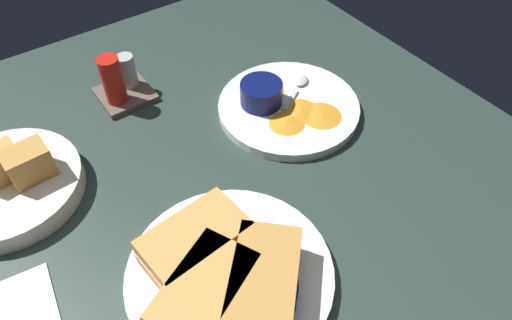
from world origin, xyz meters
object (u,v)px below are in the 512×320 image
at_px(sandwich_half_near, 195,243).
at_px(ramekin_light_gravy, 261,93).
at_px(spoon_by_gravy_ramekin, 299,85).
at_px(bread_basket_rear, 7,182).
at_px(plate_chips_companion, 289,107).
at_px(condiment_caddy, 120,83).
at_px(sandwich_half_far, 205,294).
at_px(spoon_by_dark_ramekin, 242,262).
at_px(plate_sandwich_main, 230,274).
at_px(ramekin_dark_sauce, 267,292).
at_px(sandwich_half_extra, 264,280).

bearing_deg(sandwich_half_near, ramekin_light_gravy, 38.95).
xyz_separation_m(spoon_by_gravy_ramekin, bread_basket_rear, (-0.48, 0.07, 0.00)).
height_order(plate_chips_companion, condiment_caddy, condiment_caddy).
bearing_deg(sandwich_half_near, sandwich_half_far, -111.16).
bearing_deg(spoon_by_dark_ramekin, plate_sandwich_main, -179.02).
bearing_deg(sandwich_half_near, spoon_by_gravy_ramekin, 30.78).
xyz_separation_m(plate_sandwich_main, sandwich_half_far, (-0.05, -0.02, 0.03)).
bearing_deg(spoon_by_dark_ramekin, spoon_by_gravy_ramekin, 40.05).
height_order(sandwich_half_near, spoon_by_dark_ramekin, sandwich_half_near).
bearing_deg(ramekin_dark_sauce, ramekin_light_gravy, 55.36).
bearing_deg(condiment_caddy, sandwich_half_far, -101.17).
xyz_separation_m(sandwich_half_near, spoon_by_dark_ramekin, (0.04, -0.05, -0.02)).
bearing_deg(ramekin_light_gravy, spoon_by_gravy_ramekin, -2.69).
distance_m(sandwich_half_far, bread_basket_rear, 0.35).
relative_size(sandwich_half_extra, condiment_caddy, 1.54).
distance_m(plate_sandwich_main, spoon_by_gravy_ramekin, 0.38).
bearing_deg(spoon_by_dark_ramekin, ramekin_light_gravy, 50.00).
relative_size(plate_chips_companion, spoon_by_gravy_ramekin, 2.63).
bearing_deg(plate_sandwich_main, bread_basket_rear, 121.62).
bearing_deg(bread_basket_rear, ramekin_light_gravy, -8.67).
bearing_deg(ramekin_dark_sauce, condiment_caddy, 87.11).
distance_m(spoon_by_dark_ramekin, bread_basket_rear, 0.36).
xyz_separation_m(sandwich_half_near, condiment_caddy, (0.06, 0.36, -0.01)).
relative_size(plate_sandwich_main, bread_basket_rear, 1.22).
bearing_deg(plate_sandwich_main, plate_chips_companion, 39.26).
relative_size(sandwich_half_extra, plate_chips_companion, 0.61).
relative_size(sandwich_half_extra, ramekin_light_gravy, 2.04).
distance_m(ramekin_dark_sauce, spoon_by_gravy_ramekin, 0.41).
relative_size(sandwich_half_near, spoon_by_dark_ramekin, 1.40).
height_order(sandwich_half_far, ramekin_light_gravy, sandwich_half_far).
bearing_deg(sandwich_half_extra, plate_sandwich_main, 113.84).
bearing_deg(spoon_by_gravy_ramekin, sandwich_half_extra, -134.79).
xyz_separation_m(sandwich_half_extra, spoon_by_gravy_ramekin, (0.28, 0.28, -0.02)).
bearing_deg(plate_sandwich_main, spoon_by_gravy_ramekin, 38.23).
relative_size(sandwich_half_near, ramekin_light_gravy, 1.94).
bearing_deg(condiment_caddy, spoon_by_dark_ramekin, -92.72).
distance_m(ramekin_dark_sauce, ramekin_light_gravy, 0.36).
height_order(sandwich_half_near, ramekin_dark_sauce, sandwich_half_near).
bearing_deg(condiment_caddy, ramekin_dark_sauce, -92.89).
distance_m(plate_chips_companion, spoon_by_gravy_ramekin, 0.05).
bearing_deg(sandwich_half_far, ramekin_light_gravy, 44.37).
height_order(plate_sandwich_main, sandwich_half_extra, sandwich_half_extra).
relative_size(spoon_by_dark_ramekin, spoon_by_gravy_ramekin, 1.08).
xyz_separation_m(sandwich_half_near, bread_basket_rear, (-0.17, 0.26, -0.02)).
xyz_separation_m(ramekin_dark_sauce, bread_basket_rear, (-0.20, 0.36, -0.01)).
bearing_deg(plate_sandwich_main, spoon_by_dark_ramekin, 0.98).
distance_m(sandwich_half_far, plate_chips_companion, 0.38).
relative_size(ramekin_dark_sauce, bread_basket_rear, 0.34).
bearing_deg(ramekin_light_gravy, plate_sandwich_main, -132.56).
bearing_deg(plate_chips_companion, sandwich_half_far, -142.74).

